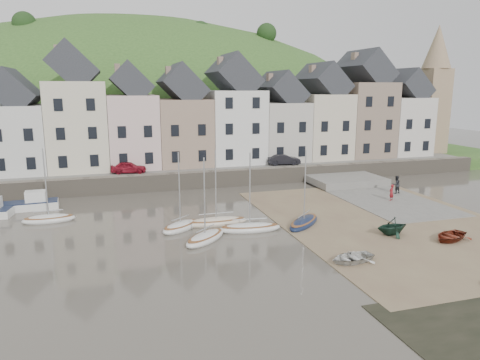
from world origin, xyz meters
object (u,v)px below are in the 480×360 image
object	(u,v)px
car_left	(129,167)
car_right	(284,160)
sailboat_0	(49,219)
person_dark	(396,185)
rowboat_red	(450,236)
person_red	(391,192)
rowboat_white	(352,257)
rowboat_green	(392,226)

from	to	relation	value
car_left	car_right	bearing A→B (deg)	-82.42
sailboat_0	person_dark	distance (m)	33.32
rowboat_red	person_red	world-z (taller)	person_red
rowboat_white	car_left	size ratio (longest dim) A/B	0.78
person_red	rowboat_white	bearing A→B (deg)	23.11
sailboat_0	rowboat_white	world-z (taller)	sailboat_0
rowboat_white	rowboat_red	bearing A→B (deg)	92.38
sailboat_0	rowboat_green	size ratio (longest dim) A/B	2.45
sailboat_0	person_red	world-z (taller)	sailboat_0
rowboat_red	person_red	distance (m)	11.31
rowboat_white	car_left	bearing A→B (deg)	-162.62
rowboat_green	person_red	world-z (taller)	person_red
rowboat_white	rowboat_green	distance (m)	6.85
sailboat_0	person_dark	size ratio (longest dim) A/B	3.41
car_right	rowboat_white	bearing A→B (deg)	174.16
sailboat_0	car_right	bearing A→B (deg)	24.03
sailboat_0	person_dark	xyz separation A→B (m)	(33.31, -0.08, 0.78)
rowboat_white	person_dark	size ratio (longest dim) A/B	1.60
sailboat_0	rowboat_green	world-z (taller)	sailboat_0
person_dark	person_red	bearing A→B (deg)	40.61
rowboat_green	rowboat_white	bearing A→B (deg)	-59.45
rowboat_white	car_right	bearing A→B (deg)	159.26
person_red	car_right	distance (m)	14.95
sailboat_0	car_left	size ratio (longest dim) A/B	1.66
rowboat_red	sailboat_0	bearing A→B (deg)	-135.86
rowboat_red	car_left	world-z (taller)	car_left
rowboat_white	rowboat_green	size ratio (longest dim) A/B	1.15
rowboat_green	person_dark	world-z (taller)	person_dark
person_red	rowboat_red	bearing A→B (deg)	51.95
person_dark	car_right	bearing A→B (deg)	-61.57
rowboat_green	rowboat_red	distance (m)	4.00
sailboat_0	person_red	size ratio (longest dim) A/B	4.00
rowboat_white	rowboat_red	distance (m)	9.09
rowboat_white	person_red	world-z (taller)	person_red
person_dark	car_left	xyz separation A→B (m)	(-26.24, 11.43, 1.20)
person_dark	rowboat_white	bearing A→B (deg)	40.78
rowboat_red	person_dark	xyz separation A→B (m)	(5.03, 13.30, 0.66)
person_red	car_left	bearing A→B (deg)	-53.58
rowboat_green	person_dark	size ratio (longest dim) A/B	1.39
rowboat_green	car_right	world-z (taller)	car_right
person_red	car_left	world-z (taller)	car_left
person_red	car_right	world-z (taller)	car_right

